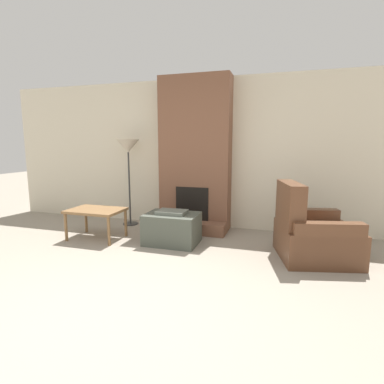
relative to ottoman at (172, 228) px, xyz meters
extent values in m
plane|color=gray|center=(0.09, -1.96, -0.24)|extent=(24.00, 24.00, 0.00)
cube|color=beige|center=(0.09, 1.14, 1.06)|extent=(7.74, 0.06, 2.60)
cube|color=brown|center=(0.09, 0.92, 1.06)|extent=(1.21, 0.38, 2.60)
cube|color=brown|center=(0.09, 0.59, -0.14)|extent=(1.21, 0.28, 0.19)
cube|color=black|center=(0.09, 0.73, 0.24)|extent=(0.57, 0.02, 0.56)
cube|color=#474C42|center=(0.00, 0.00, -0.01)|extent=(0.78, 0.56, 0.46)
cube|color=#60665B|center=(0.00, 0.00, 0.24)|extent=(0.43, 0.31, 0.05)
cube|color=brown|center=(2.00, -0.01, -0.02)|extent=(1.09, 1.08, 0.43)
cube|color=brown|center=(1.65, -0.09, 0.26)|extent=(0.36, 0.76, 0.99)
cube|color=brown|center=(2.08, -0.37, 0.05)|extent=(0.83, 0.34, 0.58)
cube|color=brown|center=(1.91, 0.35, 0.05)|extent=(0.83, 0.34, 0.58)
cube|color=brown|center=(-1.22, -0.12, 0.22)|extent=(0.83, 0.57, 0.04)
cylinder|color=brown|center=(-1.60, -0.37, -0.02)|extent=(0.04, 0.04, 0.43)
cylinder|color=brown|center=(-0.85, -0.37, -0.02)|extent=(0.04, 0.04, 0.43)
cylinder|color=brown|center=(-1.60, 0.12, -0.02)|extent=(0.04, 0.04, 0.43)
cylinder|color=brown|center=(-0.85, 0.12, -0.02)|extent=(0.04, 0.04, 0.43)
cylinder|color=#333333|center=(-1.13, 0.80, -0.23)|extent=(0.28, 0.28, 0.02)
cylinder|color=#333333|center=(-1.13, 0.80, 0.44)|extent=(0.03, 0.03, 1.31)
cone|color=beige|center=(-1.13, 0.80, 1.21)|extent=(0.41, 0.41, 0.23)
camera|label=1|loc=(1.54, -4.05, 1.24)|focal=28.00mm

